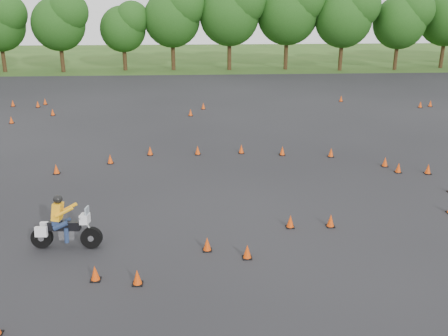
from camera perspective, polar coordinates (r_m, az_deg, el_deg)
ground at (r=17.41m, az=0.78°, el=-8.10°), size 140.00×140.00×0.00m
asphalt_pad at (r=22.89m, az=-0.29°, el=-1.17°), size 62.00×62.00×0.00m
treeline at (r=51.24m, az=1.35°, el=15.56°), size 87.06×32.01×10.81m
traffic_cones at (r=22.43m, az=-0.88°, el=-0.99°), size 36.29×33.10×0.45m
rider_yellow at (r=17.23m, az=-17.75°, el=-6.02°), size 2.39×0.88×1.81m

